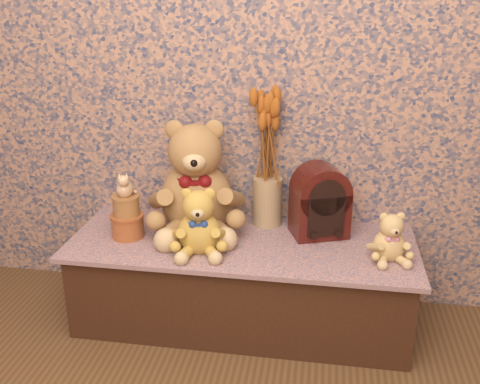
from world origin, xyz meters
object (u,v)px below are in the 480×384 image
object	(u,v)px
cathedral_radio	(320,200)
teddy_large	(196,171)
ceramic_vase	(268,201)
biscuit_tin_lower	(128,226)
teddy_small	(390,234)
teddy_medium	(199,217)
cat_figurine	(124,184)

from	to	relation	value
cathedral_radio	teddy_large	bearing A→B (deg)	160.89
ceramic_vase	biscuit_tin_lower	world-z (taller)	ceramic_vase
teddy_large	ceramic_vase	distance (m)	0.35
teddy_small	biscuit_tin_lower	bearing A→B (deg)	166.03
cathedral_radio	ceramic_vase	size ratio (longest dim) A/B	1.45
teddy_medium	ceramic_vase	size ratio (longest dim) A/B	1.34
teddy_medium	cat_figurine	xyz separation A→B (m)	(-0.33, 0.08, 0.10)
teddy_medium	biscuit_tin_lower	world-z (taller)	teddy_medium
ceramic_vase	cathedral_radio	bearing A→B (deg)	-18.42
teddy_medium	teddy_small	size ratio (longest dim) A/B	1.37
teddy_large	cat_figurine	distance (m)	0.31
teddy_medium	cathedral_radio	xyz separation A→B (m)	(0.47, 0.23, 0.01)
teddy_medium	teddy_small	distance (m)	0.75
teddy_large	cathedral_radio	distance (m)	0.55
teddy_medium	cathedral_radio	bearing A→B (deg)	15.27
biscuit_tin_lower	cat_figurine	distance (m)	0.19
teddy_medium	cat_figurine	distance (m)	0.35
cathedral_radio	biscuit_tin_lower	distance (m)	0.83
cathedral_radio	ceramic_vase	bearing A→B (deg)	140.94
teddy_large	cat_figurine	size ratio (longest dim) A/B	4.68
biscuit_tin_lower	teddy_medium	bearing A→B (deg)	-12.77
ceramic_vase	teddy_large	bearing A→B (deg)	-163.15
cathedral_radio	biscuit_tin_lower	bearing A→B (deg)	170.18
cat_figurine	teddy_medium	bearing A→B (deg)	-28.29
teddy_large	teddy_medium	world-z (taller)	teddy_large
cathedral_radio	ceramic_vase	distance (m)	0.25
cathedral_radio	teddy_medium	bearing A→B (deg)	-174.80
teddy_large	ceramic_vase	size ratio (longest dim) A/B	2.43
ceramic_vase	biscuit_tin_lower	bearing A→B (deg)	-158.05
cathedral_radio	cat_figurine	size ratio (longest dim) A/B	2.79
teddy_small	ceramic_vase	size ratio (longest dim) A/B	0.97
teddy_large	ceramic_vase	world-z (taller)	teddy_large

